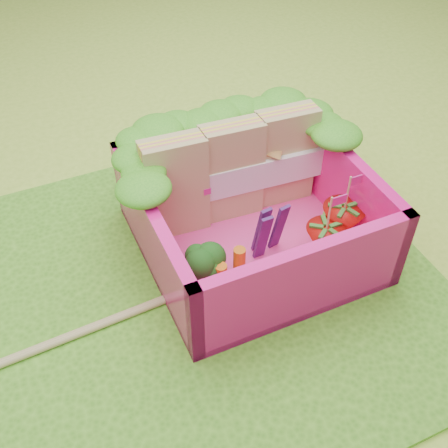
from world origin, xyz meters
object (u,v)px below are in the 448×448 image
strawberry_left (324,242)px  chopsticks (32,351)px  bento_box (252,212)px  sandwich_stack (232,171)px  broccoli (202,268)px  strawberry_right (342,223)px

strawberry_left → chopsticks: strawberry_left is taller
bento_box → chopsticks: 1.44m
sandwich_stack → broccoli: (-0.43, -0.54, -0.14)m
sandwich_stack → broccoli: size_ratio=3.79×
broccoli → strawberry_right: strawberry_right is taller
sandwich_stack → strawberry_left: (0.32, -0.60, -0.20)m
bento_box → broccoli: bearing=-149.2°
bento_box → strawberry_right: (0.50, -0.23, -0.09)m
broccoli → strawberry_right: 0.93m
broccoli → strawberry_right: bearing=1.6°
strawberry_right → chopsticks: 1.91m
strawberry_right → sandwich_stack: bearing=133.8°
strawberry_left → chopsticks: 1.73m
strawberry_right → chopsticks: (-1.90, -0.02, -0.17)m
broccoli → chopsticks: (-0.97, 0.01, -0.21)m
strawberry_left → chopsticks: bearing=177.7°
sandwich_stack → strawberry_right: bearing=-46.2°
sandwich_stack → broccoli: sandwich_stack is taller
bento_box → strawberry_left: bearing=-44.2°
strawberry_right → broccoli: bearing=-178.4°
chopsticks → sandwich_stack: bearing=20.8°
bento_box → chopsticks: (-1.40, -0.25, -0.25)m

